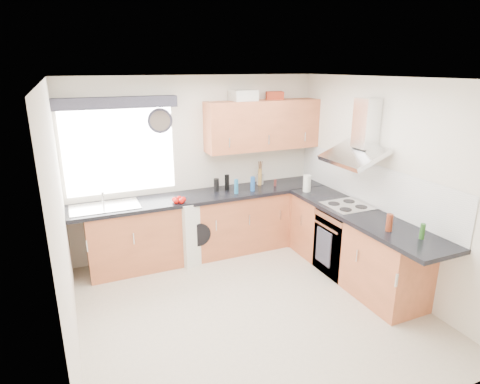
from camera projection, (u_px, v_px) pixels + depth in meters
name	position (u px, v px, depth m)	size (l,w,h in m)	color
ground_plane	(250.00, 308.00, 4.53)	(3.60, 3.60, 0.00)	beige
ceiling	(252.00, 79.00, 3.78)	(3.60, 3.60, 0.02)	white
wall_back	(197.00, 166.00, 5.73)	(3.60, 0.02, 2.50)	silver
wall_front	(369.00, 287.00, 2.58)	(3.60, 0.02, 2.50)	silver
wall_left	(63.00, 231.00, 3.46)	(0.02, 3.60, 2.50)	silver
wall_right	(385.00, 184.00, 4.84)	(0.02, 3.60, 2.50)	silver
window	(120.00, 151.00, 5.23)	(1.40, 0.02, 1.10)	silver
window_blind	(116.00, 103.00, 4.96)	(1.50, 0.18, 0.14)	#2B2A35
splashback	(367.00, 183.00, 5.12)	(0.01, 3.00, 0.54)	white
base_cab_back	(199.00, 227.00, 5.68)	(3.00, 0.58, 0.86)	#A55532
base_cab_corner	(296.00, 212.00, 6.28)	(0.60, 0.60, 0.86)	#A55532
base_cab_right	(352.00, 245.00, 5.11)	(0.58, 2.10, 0.86)	#A55532
worktop_back	(205.00, 196.00, 5.57)	(3.60, 0.62, 0.05)	black
worktop_right	(363.00, 216.00, 4.84)	(0.62, 2.42, 0.05)	black
sink	(105.00, 204.00, 5.04)	(0.84, 0.46, 0.10)	silver
oven	(344.00, 241.00, 5.24)	(0.56, 0.58, 0.85)	black
hob_plate	(347.00, 206.00, 5.09)	(0.52, 0.52, 0.01)	silver
extractor_hood	(360.00, 139.00, 4.87)	(0.52, 0.78, 0.66)	silver
upper_cabinets	(263.00, 125.00, 5.77)	(1.70, 0.35, 0.70)	#A55532
washing_machine	(192.00, 227.00, 5.65)	(0.61, 0.59, 0.89)	silver
wall_clock	(160.00, 121.00, 5.32)	(0.34, 0.34, 0.04)	#2B2A35
casserole	(243.00, 95.00, 5.57)	(0.35, 0.25, 0.15)	silver
storage_box	(274.00, 95.00, 5.82)	(0.25, 0.20, 0.11)	#A23119
utensil_pot	(260.00, 179.00, 6.03)	(0.10, 0.10, 0.15)	gray
kitchen_roll	(307.00, 183.00, 5.66)	(0.11, 0.11, 0.24)	silver
tomato_cluster	(179.00, 200.00, 5.22)	(0.16, 0.16, 0.07)	red
jar_0	(275.00, 183.00, 5.94)	(0.04, 0.04, 0.10)	#54221E
jar_1	(260.00, 177.00, 5.97)	(0.05, 0.05, 0.25)	#A37838
jar_2	(216.00, 185.00, 5.69)	(0.08, 0.08, 0.18)	black
jar_3	(253.00, 184.00, 5.69)	(0.06, 0.06, 0.21)	#1D498B
jar_4	(227.00, 182.00, 5.73)	(0.06, 0.06, 0.22)	black
jar_5	(236.00, 186.00, 5.58)	(0.06, 0.06, 0.20)	#1D628C
bottle_0	(422.00, 231.00, 4.11)	(0.05, 0.05, 0.17)	#295A20
bottle_1	(389.00, 223.00, 4.30)	(0.07, 0.07, 0.19)	maroon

